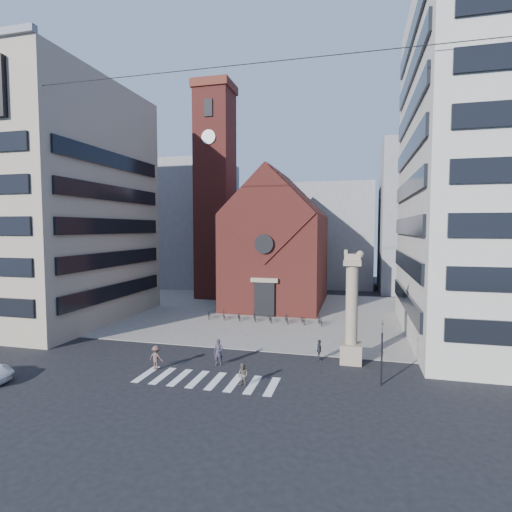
{
  "coord_description": "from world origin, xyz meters",
  "views": [
    {
      "loc": [
        10.29,
        -27.79,
        10.3
      ],
      "look_at": [
        1.23,
        8.0,
        7.72
      ],
      "focal_mm": 28.0,
      "sensor_mm": 36.0,
      "label": 1
    }
  ],
  "objects_px": {
    "lion_column": "(352,318)",
    "pedestrian_1": "(243,375)",
    "traffic_light": "(382,351)",
    "scooter_0": "(209,314)",
    "pedestrian_2": "(319,350)",
    "pedestrian_0": "(219,352)"
  },
  "relations": [
    {
      "from": "traffic_light",
      "to": "pedestrian_0",
      "type": "height_order",
      "value": "traffic_light"
    },
    {
      "from": "lion_column",
      "to": "scooter_0",
      "type": "distance_m",
      "value": 19.74
    },
    {
      "from": "traffic_light",
      "to": "pedestrian_0",
      "type": "xyz_separation_m",
      "value": [
        -11.65,
        0.99,
        -1.3
      ]
    },
    {
      "from": "traffic_light",
      "to": "scooter_0",
      "type": "bearing_deg",
      "value": 139.47
    },
    {
      "from": "lion_column",
      "to": "pedestrian_2",
      "type": "relative_size",
      "value": 5.31
    },
    {
      "from": "lion_column",
      "to": "pedestrian_1",
      "type": "height_order",
      "value": "lion_column"
    },
    {
      "from": "pedestrian_1",
      "to": "lion_column",
      "type": "bearing_deg",
      "value": 71.52
    },
    {
      "from": "pedestrian_2",
      "to": "lion_column",
      "type": "bearing_deg",
      "value": -96.85
    },
    {
      "from": "lion_column",
      "to": "pedestrian_1",
      "type": "bearing_deg",
      "value": -136.24
    },
    {
      "from": "lion_column",
      "to": "traffic_light",
      "type": "distance_m",
      "value": 4.62
    },
    {
      "from": "pedestrian_1",
      "to": "pedestrian_2",
      "type": "height_order",
      "value": "pedestrian_2"
    },
    {
      "from": "traffic_light",
      "to": "pedestrian_0",
      "type": "bearing_deg",
      "value": 175.12
    },
    {
      "from": "pedestrian_0",
      "to": "pedestrian_2",
      "type": "distance_m",
      "value": 7.84
    },
    {
      "from": "lion_column",
      "to": "pedestrian_1",
      "type": "relative_size",
      "value": 5.64
    },
    {
      "from": "pedestrian_0",
      "to": "pedestrian_1",
      "type": "xyz_separation_m",
      "value": [
        2.91,
        -3.46,
        -0.22
      ]
    },
    {
      "from": "pedestrian_0",
      "to": "pedestrian_2",
      "type": "relative_size",
      "value": 1.21
    },
    {
      "from": "pedestrian_2",
      "to": "scooter_0",
      "type": "xyz_separation_m",
      "value": [
        -13.48,
        11.3,
        -0.32
      ]
    },
    {
      "from": "pedestrian_2",
      "to": "scooter_0",
      "type": "bearing_deg",
      "value": 43.17
    },
    {
      "from": "traffic_light",
      "to": "pedestrian_0",
      "type": "relative_size",
      "value": 2.18
    },
    {
      "from": "scooter_0",
      "to": "lion_column",
      "type": "bearing_deg",
      "value": -56.86
    },
    {
      "from": "traffic_light",
      "to": "pedestrian_2",
      "type": "distance_m",
      "value": 6.14
    },
    {
      "from": "pedestrian_1",
      "to": "scooter_0",
      "type": "distance_m",
      "value": 19.99
    }
  ]
}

